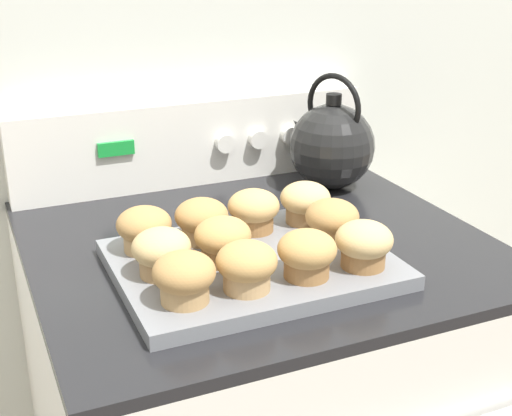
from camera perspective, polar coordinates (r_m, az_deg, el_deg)
name	(u,v)px	position (r m, az deg, el deg)	size (l,w,h in m)	color
wall_back	(180,24)	(1.41, -6.08, 14.46)	(8.00, 0.05, 2.40)	silver
control_panel	(194,141)	(1.41, -4.99, 5.32)	(0.71, 0.07, 0.17)	white
muffin_pan	(252,264)	(1.05, -0.36, -4.50)	(0.40, 0.31, 0.02)	slate
muffin_r0_c0	(184,277)	(0.92, -5.76, -5.52)	(0.08, 0.08, 0.07)	tan
muffin_r0_c1	(247,266)	(0.94, -0.75, -4.64)	(0.08, 0.08, 0.07)	tan
muffin_r0_c2	(307,254)	(0.98, 4.10, -3.66)	(0.08, 0.08, 0.07)	olive
muffin_r0_c3	(364,244)	(1.02, 8.62, -2.85)	(0.08, 0.08, 0.07)	olive
muffin_r1_c0	(162,252)	(0.99, -7.57, -3.49)	(0.08, 0.08, 0.07)	#A37A4C
muffin_r1_c1	(223,240)	(1.02, -2.67, -2.55)	(0.08, 0.08, 0.07)	olive
muffin_r1_c3	(332,221)	(1.09, 6.10, -1.01)	(0.08, 0.08, 0.07)	tan
muffin_r2_c0	(144,228)	(1.07, -8.93, -1.63)	(0.08, 0.08, 0.07)	tan
muffin_r2_c1	(202,220)	(1.09, -4.37, -0.94)	(0.08, 0.08, 0.07)	tan
muffin_r2_c2	(254,210)	(1.13, -0.19, -0.16)	(0.08, 0.08, 0.07)	olive
muffin_r2_c3	(305,202)	(1.16, 3.97, 0.49)	(0.08, 0.08, 0.07)	#A37A4C
tea_kettle	(332,145)	(1.38, 6.06, 5.06)	(0.16, 0.19, 0.22)	black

